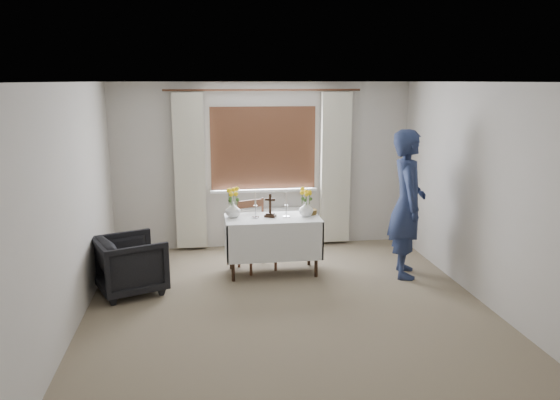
{
  "coord_description": "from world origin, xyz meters",
  "views": [
    {
      "loc": [
        -0.91,
        -5.65,
        2.51
      ],
      "look_at": [
        0.05,
        1.02,
        1.04
      ],
      "focal_mm": 35.0,
      "sensor_mm": 36.0,
      "label": 1
    }
  ],
  "objects_px": {
    "altar_table": "(273,245)",
    "wooden_chair": "(257,236)",
    "flower_vase_right": "(306,209)",
    "armchair": "(131,265)",
    "person": "(407,204)",
    "wooden_cross": "(270,205)",
    "flower_vase_left": "(233,210)"
  },
  "relations": [
    {
      "from": "wooden_chair",
      "to": "armchair",
      "type": "height_order",
      "value": "wooden_chair"
    },
    {
      "from": "altar_table",
      "to": "flower_vase_right",
      "type": "relative_size",
      "value": 6.25
    },
    {
      "from": "flower_vase_left",
      "to": "flower_vase_right",
      "type": "bearing_deg",
      "value": -4.58
    },
    {
      "from": "wooden_chair",
      "to": "wooden_cross",
      "type": "height_order",
      "value": "wooden_cross"
    },
    {
      "from": "altar_table",
      "to": "wooden_chair",
      "type": "xyz_separation_m",
      "value": [
        -0.19,
        0.18,
        0.09
      ]
    },
    {
      "from": "person",
      "to": "flower_vase_left",
      "type": "relative_size",
      "value": 9.34
    },
    {
      "from": "wooden_chair",
      "to": "armchair",
      "type": "distance_m",
      "value": 1.71
    },
    {
      "from": "altar_table",
      "to": "wooden_cross",
      "type": "height_order",
      "value": "wooden_cross"
    },
    {
      "from": "altar_table",
      "to": "armchair",
      "type": "height_order",
      "value": "altar_table"
    },
    {
      "from": "wooden_chair",
      "to": "person",
      "type": "xyz_separation_m",
      "value": [
        1.9,
        -0.49,
        0.49
      ]
    },
    {
      "from": "altar_table",
      "to": "wooden_chair",
      "type": "height_order",
      "value": "wooden_chair"
    },
    {
      "from": "flower_vase_left",
      "to": "flower_vase_right",
      "type": "xyz_separation_m",
      "value": [
        0.96,
        -0.08,
        -0.0
      ]
    },
    {
      "from": "wooden_cross",
      "to": "altar_table",
      "type": "bearing_deg",
      "value": -26.3
    },
    {
      "from": "wooden_cross",
      "to": "person",
      "type": "bearing_deg",
      "value": 11.42
    },
    {
      "from": "flower_vase_right",
      "to": "person",
      "type": "bearing_deg",
      "value": -14.23
    },
    {
      "from": "armchair",
      "to": "flower_vase_right",
      "type": "distance_m",
      "value": 2.33
    },
    {
      "from": "altar_table",
      "to": "flower_vase_right",
      "type": "height_order",
      "value": "flower_vase_right"
    },
    {
      "from": "wooden_cross",
      "to": "flower_vase_right",
      "type": "bearing_deg",
      "value": 19.65
    },
    {
      "from": "person",
      "to": "flower_vase_right",
      "type": "height_order",
      "value": "person"
    },
    {
      "from": "altar_table",
      "to": "wooden_cross",
      "type": "xyz_separation_m",
      "value": [
        -0.03,
        0.03,
        0.54
      ]
    },
    {
      "from": "wooden_chair",
      "to": "flower_vase_right",
      "type": "xyz_separation_m",
      "value": [
        0.64,
        -0.17,
        0.39
      ]
    },
    {
      "from": "wooden_chair",
      "to": "armchair",
      "type": "bearing_deg",
      "value": 179.69
    },
    {
      "from": "wooden_chair",
      "to": "wooden_cross",
      "type": "distance_m",
      "value": 0.5
    },
    {
      "from": "wooden_chair",
      "to": "altar_table",
      "type": "bearing_deg",
      "value": -63.94
    },
    {
      "from": "person",
      "to": "altar_table",
      "type": "bearing_deg",
      "value": 92.61
    },
    {
      "from": "altar_table",
      "to": "wooden_cross",
      "type": "relative_size",
      "value": 4.0
    },
    {
      "from": "person",
      "to": "wooden_cross",
      "type": "xyz_separation_m",
      "value": [
        -1.74,
        0.35,
        -0.04
      ]
    },
    {
      "from": "armchair",
      "to": "flower_vase_left",
      "type": "relative_size",
      "value": 3.71
    },
    {
      "from": "person",
      "to": "flower_vase_left",
      "type": "distance_m",
      "value": 2.26
    },
    {
      "from": "person",
      "to": "wooden_cross",
      "type": "bearing_deg",
      "value": 91.79
    },
    {
      "from": "flower_vase_right",
      "to": "armchair",
      "type": "bearing_deg",
      "value": -168.98
    },
    {
      "from": "armchair",
      "to": "flower_vase_right",
      "type": "height_order",
      "value": "flower_vase_right"
    }
  ]
}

